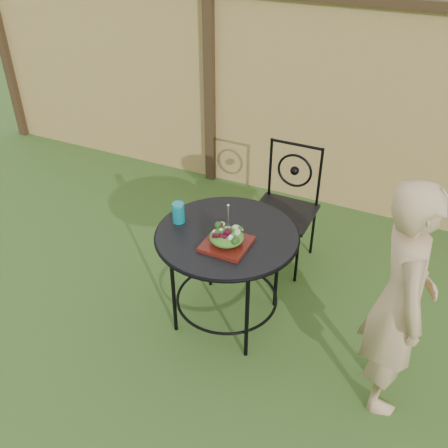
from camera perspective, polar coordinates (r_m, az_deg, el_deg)
name	(u,v)px	position (r m, az deg, el deg)	size (l,w,h in m)	color
ground	(241,366)	(3.31, 1.91, -15.86)	(60.00, 60.00, 0.00)	#284E19
fence	(347,110)	(4.53, 13.84, 12.57)	(8.00, 0.12, 1.90)	tan
patio_table	(227,251)	(3.23, 0.34, -3.07)	(0.92, 0.92, 0.72)	black
patio_chair	(286,204)	(3.89, 7.09, 2.29)	(0.46, 0.46, 0.95)	black
diner	(400,301)	(2.82, 19.47, -8.34)	(0.53, 0.34, 1.44)	tan
salad_plate	(227,244)	(3.03, 0.30, -2.29)	(0.27, 0.27, 0.02)	#3F090A
salad	(227,237)	(3.00, 0.30, -1.49)	(0.21, 0.21, 0.08)	#235614
fork	(228,219)	(2.92, 0.48, 0.54)	(0.01, 0.01, 0.18)	silver
drinking_glass	(178,213)	(3.23, -5.23, 1.31)	(0.08, 0.08, 0.14)	#0B7C85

